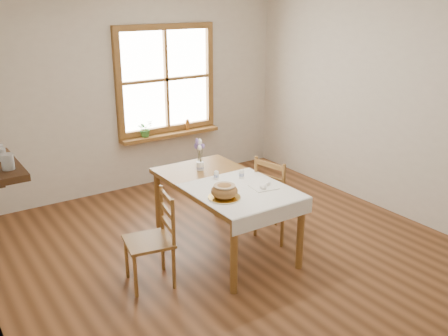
# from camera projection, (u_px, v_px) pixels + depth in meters

# --- Properties ---
(ground) EXTENTS (5.00, 5.00, 0.00)m
(ground) POSITION_uv_depth(u_px,v_px,m) (240.00, 260.00, 5.06)
(ground) COLOR brown
(ground) RESTS_ON ground
(room_walls) EXTENTS (4.60, 5.10, 2.65)m
(room_walls) POSITION_uv_depth(u_px,v_px,m) (242.00, 93.00, 4.50)
(room_walls) COLOR beige
(room_walls) RESTS_ON ground
(window) EXTENTS (1.46, 0.08, 1.46)m
(window) POSITION_uv_depth(u_px,v_px,m) (166.00, 79.00, 6.78)
(window) COLOR brown
(window) RESTS_ON ground
(window_sill) EXTENTS (1.46, 0.20, 0.05)m
(window_sill) POSITION_uv_depth(u_px,v_px,m) (170.00, 134.00, 6.98)
(window_sill) COLOR brown
(window_sill) RESTS_ON ground
(wall_shelf) EXTENTS (0.16, 0.60, 0.24)m
(wall_shelf) POSITION_uv_depth(u_px,v_px,m) (3.00, 164.00, 2.93)
(wall_shelf) COLOR #402614
(wall_shelf) RESTS_ON ground
(dining_table) EXTENTS (0.90, 1.60, 0.75)m
(dining_table) POSITION_uv_depth(u_px,v_px,m) (224.00, 190.00, 5.08)
(dining_table) COLOR brown
(dining_table) RESTS_ON ground
(table_linen) EXTENTS (0.91, 0.99, 0.01)m
(table_linen) POSITION_uv_depth(u_px,v_px,m) (242.00, 191.00, 4.81)
(table_linen) COLOR white
(table_linen) RESTS_ON dining_table
(chair_left) EXTENTS (0.50, 0.48, 0.88)m
(chair_left) POSITION_uv_depth(u_px,v_px,m) (148.00, 240.00, 4.52)
(chair_left) COLOR brown
(chair_left) RESTS_ON ground
(chair_right) EXTENTS (0.54, 0.52, 0.93)m
(chair_right) POSITION_uv_depth(u_px,v_px,m) (280.00, 197.00, 5.42)
(chair_right) COLOR brown
(chair_right) RESTS_ON ground
(bread_plate) EXTENTS (0.35, 0.35, 0.02)m
(bread_plate) POSITION_uv_depth(u_px,v_px,m) (224.00, 198.00, 4.62)
(bread_plate) COLOR white
(bread_plate) RESTS_ON table_linen
(bread_loaf) EXTENTS (0.25, 0.25, 0.14)m
(bread_loaf) POSITION_uv_depth(u_px,v_px,m) (224.00, 190.00, 4.59)
(bread_loaf) COLOR olive
(bread_loaf) RESTS_ON bread_plate
(egg_napkin) EXTENTS (0.27, 0.24, 0.01)m
(egg_napkin) POSITION_uv_depth(u_px,v_px,m) (264.00, 187.00, 4.87)
(egg_napkin) COLOR white
(egg_napkin) RESTS_ON table_linen
(eggs) EXTENTS (0.21, 0.19, 0.04)m
(eggs) POSITION_uv_depth(u_px,v_px,m) (264.00, 185.00, 4.86)
(eggs) COLOR white
(eggs) RESTS_ON egg_napkin
(salt_shaker) EXTENTS (0.06, 0.06, 0.10)m
(salt_shaker) POSITION_uv_depth(u_px,v_px,m) (216.00, 175.00, 5.08)
(salt_shaker) COLOR white
(salt_shaker) RESTS_ON table_linen
(pepper_shaker) EXTENTS (0.06, 0.06, 0.10)m
(pepper_shaker) POSITION_uv_depth(u_px,v_px,m) (242.00, 174.00, 5.10)
(pepper_shaker) COLOR white
(pepper_shaker) RESTS_ON table_linen
(flower_vase) EXTENTS (0.10, 0.10, 0.09)m
(flower_vase) POSITION_uv_depth(u_px,v_px,m) (200.00, 167.00, 5.36)
(flower_vase) COLOR white
(flower_vase) RESTS_ON dining_table
(lavender_bouquet) EXTENTS (0.14, 0.14, 0.27)m
(lavender_bouquet) POSITION_uv_depth(u_px,v_px,m) (200.00, 151.00, 5.30)
(lavender_bouquet) COLOR #7A60AB
(lavender_bouquet) RESTS_ON flower_vase
(potted_plant) EXTENTS (0.26, 0.28, 0.18)m
(potted_plant) POSITION_uv_depth(u_px,v_px,m) (145.00, 130.00, 6.74)
(potted_plant) COLOR #3A7C31
(potted_plant) RESTS_ON window_sill
(amber_bottle) EXTENTS (0.07, 0.07, 0.16)m
(amber_bottle) POSITION_uv_depth(u_px,v_px,m) (188.00, 124.00, 7.09)
(amber_bottle) COLOR #A05A1D
(amber_bottle) RESTS_ON window_sill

